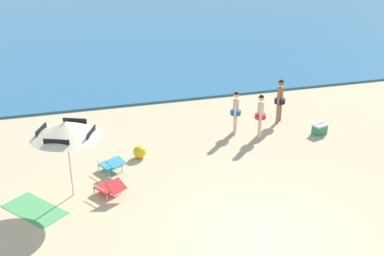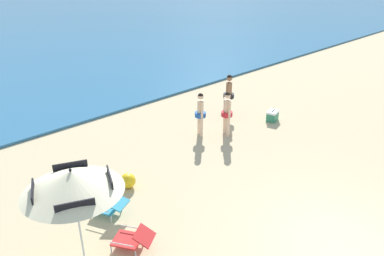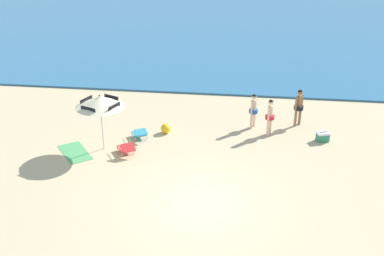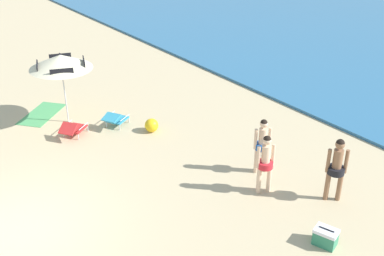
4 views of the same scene
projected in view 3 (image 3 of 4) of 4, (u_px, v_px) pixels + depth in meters
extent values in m
plane|color=tan|center=(202.00, 204.00, 15.83)|extent=(800.00, 800.00, 0.00)
cylinder|color=silver|center=(102.00, 123.00, 18.88)|extent=(0.04, 0.04, 2.28)
cone|color=beige|center=(100.00, 102.00, 18.48)|extent=(2.61, 2.61, 0.47)
cube|color=black|center=(111.00, 98.00, 19.07)|extent=(0.64, 0.29, 0.24)
cube|color=black|center=(86.00, 101.00, 18.84)|extent=(0.29, 0.64, 0.24)
cube|color=black|center=(88.00, 110.00, 17.98)|extent=(0.64, 0.29, 0.24)
cube|color=black|center=(114.00, 107.00, 18.21)|extent=(0.29, 0.64, 0.24)
sphere|color=black|center=(99.00, 96.00, 18.38)|extent=(0.06, 0.06, 0.06)
cube|color=red|center=(125.00, 148.00, 19.01)|extent=(0.76, 0.79, 0.04)
cube|color=red|center=(128.00, 148.00, 18.59)|extent=(0.62, 0.59, 0.25)
cylinder|color=silver|center=(117.00, 148.00, 19.19)|extent=(0.03, 0.03, 0.18)
cylinder|color=silver|center=(129.00, 146.00, 19.39)|extent=(0.03, 0.03, 0.18)
cylinder|color=silver|center=(122.00, 154.00, 18.73)|extent=(0.03, 0.03, 0.18)
cylinder|color=silver|center=(134.00, 152.00, 18.92)|extent=(0.03, 0.03, 0.18)
cylinder|color=silver|center=(118.00, 146.00, 18.85)|extent=(0.32, 0.46, 0.02)
cylinder|color=silver|center=(132.00, 144.00, 19.07)|extent=(0.32, 0.46, 0.02)
cube|color=teal|center=(139.00, 133.00, 20.18)|extent=(0.74, 0.77, 0.04)
cube|color=teal|center=(141.00, 132.00, 19.78)|extent=(0.63, 0.60, 0.14)
cylinder|color=silver|center=(132.00, 134.00, 20.39)|extent=(0.03, 0.03, 0.18)
cylinder|color=silver|center=(143.00, 132.00, 20.54)|extent=(0.03, 0.03, 0.18)
cylinder|color=silver|center=(135.00, 140.00, 19.90)|extent=(0.03, 0.03, 0.18)
cylinder|color=silver|center=(146.00, 138.00, 20.06)|extent=(0.03, 0.03, 0.18)
cylinder|color=silver|center=(132.00, 132.00, 20.04)|extent=(0.27, 0.49, 0.02)
cylinder|color=silver|center=(145.00, 130.00, 20.21)|extent=(0.27, 0.49, 0.02)
cylinder|color=#8C6042|center=(300.00, 116.00, 21.31)|extent=(0.12, 0.12, 0.83)
cylinder|color=#8C6042|center=(296.00, 118.00, 21.14)|extent=(0.12, 0.12, 0.83)
cylinder|color=black|center=(299.00, 108.00, 21.04)|extent=(0.41, 0.41, 0.17)
cylinder|color=#8C6042|center=(299.00, 102.00, 20.93)|extent=(0.23, 0.23, 0.59)
cylinder|color=#8C6042|center=(302.00, 101.00, 21.05)|extent=(0.09, 0.09, 0.62)
cylinder|color=#8C6042|center=(296.00, 103.00, 20.81)|extent=(0.09, 0.09, 0.62)
sphere|color=#8C6042|center=(300.00, 93.00, 20.74)|extent=(0.22, 0.22, 0.22)
sphere|color=black|center=(300.00, 92.00, 20.72)|extent=(0.21, 0.21, 0.21)
cylinder|color=beige|center=(270.00, 125.00, 20.51)|extent=(0.11, 0.11, 0.78)
cylinder|color=beige|center=(268.00, 127.00, 20.29)|extent=(0.11, 0.11, 0.78)
cylinder|color=red|center=(270.00, 117.00, 20.23)|extent=(0.39, 0.39, 0.16)
cylinder|color=beige|center=(270.00, 112.00, 20.11)|extent=(0.22, 0.22, 0.56)
cylinder|color=beige|center=(272.00, 110.00, 20.28)|extent=(0.08, 0.08, 0.59)
cylinder|color=beige|center=(269.00, 114.00, 19.97)|extent=(0.08, 0.08, 0.59)
sphere|color=beige|center=(271.00, 102.00, 19.94)|extent=(0.21, 0.21, 0.21)
sphere|color=black|center=(271.00, 102.00, 19.93)|extent=(0.20, 0.20, 0.20)
cylinder|color=beige|center=(251.00, 121.00, 20.92)|extent=(0.11, 0.11, 0.77)
cylinder|color=beige|center=(254.00, 118.00, 21.13)|extent=(0.11, 0.11, 0.77)
cylinder|color=#1E51A3|center=(253.00, 111.00, 20.85)|extent=(0.39, 0.39, 0.16)
cylinder|color=beige|center=(254.00, 106.00, 20.74)|extent=(0.21, 0.21, 0.55)
cylinder|color=beige|center=(252.00, 107.00, 20.61)|extent=(0.08, 0.08, 0.58)
cylinder|color=beige|center=(256.00, 105.00, 20.90)|extent=(0.08, 0.08, 0.58)
sphere|color=beige|center=(254.00, 97.00, 20.57)|extent=(0.21, 0.21, 0.21)
sphere|color=black|center=(254.00, 96.00, 20.56)|extent=(0.19, 0.19, 0.19)
cube|color=#2D7F5B|center=(323.00, 137.00, 19.92)|extent=(0.56, 0.47, 0.32)
cube|color=white|center=(323.00, 133.00, 19.84)|extent=(0.58, 0.48, 0.08)
cylinder|color=black|center=(323.00, 132.00, 19.82)|extent=(0.33, 0.12, 0.02)
sphere|color=yellow|center=(166.00, 128.00, 20.59)|extent=(0.43, 0.43, 0.43)
cube|color=#4C9E5B|center=(75.00, 152.00, 19.06)|extent=(1.82, 1.97, 0.01)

